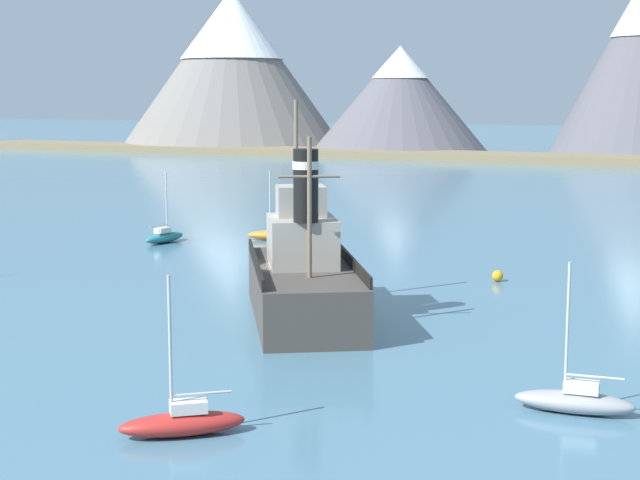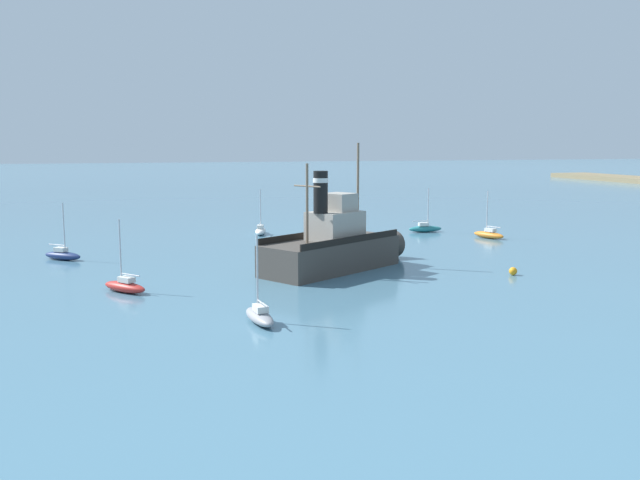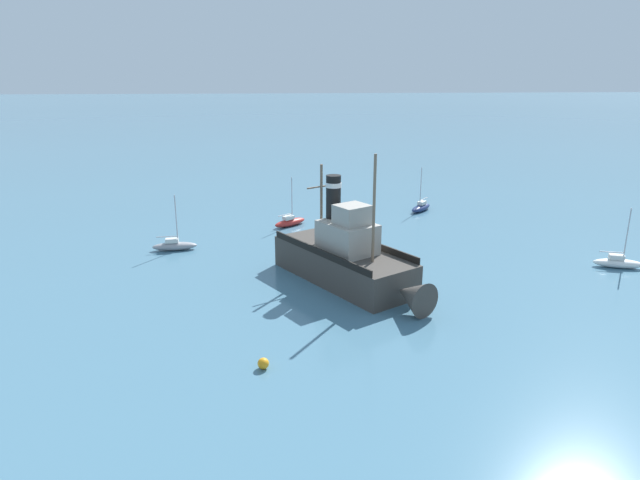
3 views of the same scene
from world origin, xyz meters
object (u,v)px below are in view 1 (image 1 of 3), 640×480
at_px(sailboat_orange, 275,234).
at_px(sailboat_red, 182,422).
at_px(old_tugboat, 302,277).
at_px(mooring_buoy, 498,276).
at_px(sailboat_grey, 575,400).
at_px(sailboat_teal, 164,236).

bearing_deg(sailboat_orange, sailboat_red, -66.38).
bearing_deg(old_tugboat, mooring_buoy, 63.47).
relative_size(sailboat_grey, mooring_buoy, 7.99).
height_order(sailboat_red, sailboat_grey, same).
height_order(sailboat_grey, sailboat_orange, same).
height_order(old_tugboat, sailboat_teal, old_tugboat).
relative_size(sailboat_grey, sailboat_orange, 1.00).
xyz_separation_m(sailboat_teal, sailboat_red, (22.47, -32.49, 0.00)).
bearing_deg(sailboat_teal, old_tugboat, -41.42).
xyz_separation_m(old_tugboat, sailboat_teal, (-18.63, 16.44, -1.40)).
bearing_deg(sailboat_teal, sailboat_orange, 33.80).
xyz_separation_m(sailboat_orange, mooring_buoy, (18.28, -8.62, -0.12)).
distance_m(sailboat_red, mooring_buoy, 28.24).
bearing_deg(sailboat_orange, sailboat_teal, -146.20).
distance_m(sailboat_orange, mooring_buoy, 20.21).
relative_size(sailboat_red, sailboat_orange, 1.00).
height_order(sailboat_orange, mooring_buoy, sailboat_orange).
height_order(old_tugboat, sailboat_orange, old_tugboat).
distance_m(sailboat_grey, sailboat_orange, 39.68).
distance_m(old_tugboat, sailboat_teal, 24.89).
distance_m(sailboat_teal, mooring_buoy, 25.05).
distance_m(old_tugboat, sailboat_red, 16.57).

